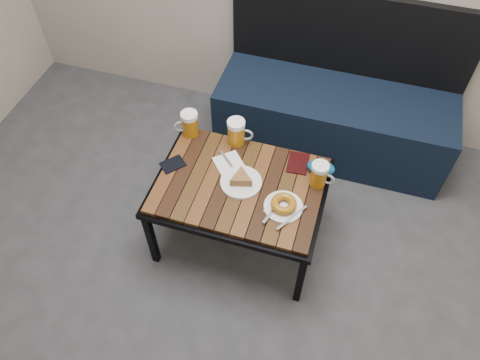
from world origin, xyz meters
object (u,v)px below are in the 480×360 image
(cafe_table, at_px, (240,189))
(passport_navy, at_px, (173,164))
(plate_bagel, at_px, (283,205))
(bench, at_px, (333,113))
(beer_mug_centre, at_px, (237,132))
(plate_pie, at_px, (241,180))
(passport_burgundy, at_px, (298,163))
(beer_mug_left, at_px, (189,124))
(beer_mug_right, at_px, (319,174))
(knit_pouch, at_px, (321,168))

(cafe_table, relative_size, passport_navy, 7.18)
(plate_bagel, bearing_deg, cafe_table, 161.58)
(bench, distance_m, beer_mug_centre, 0.78)
(plate_bagel, bearing_deg, plate_pie, 160.38)
(plate_pie, xyz_separation_m, passport_burgundy, (0.24, 0.21, -0.02))
(beer_mug_left, bearing_deg, plate_bagel, 126.16)
(passport_navy, bearing_deg, beer_mug_left, 129.83)
(beer_mug_left, xyz_separation_m, passport_burgundy, (0.60, -0.04, -0.07))
(beer_mug_centre, xyz_separation_m, beer_mug_right, (0.46, -0.15, -0.01))
(beer_mug_left, height_order, plate_bagel, beer_mug_left)
(plate_pie, relative_size, passport_burgundy, 1.43)
(beer_mug_right, height_order, knit_pouch, beer_mug_right)
(beer_mug_right, height_order, passport_burgundy, beer_mug_right)
(cafe_table, distance_m, plate_pie, 0.07)
(beer_mug_left, distance_m, beer_mug_right, 0.73)
(plate_bagel, distance_m, passport_burgundy, 0.29)
(beer_mug_centre, distance_m, knit_pouch, 0.46)
(bench, height_order, plate_bagel, bench)
(beer_mug_left, bearing_deg, cafe_table, 120.02)
(passport_navy, bearing_deg, plate_bagel, 32.66)
(beer_mug_right, xyz_separation_m, plate_pie, (-0.36, -0.11, -0.04))
(beer_mug_centre, bearing_deg, plate_bagel, -55.19)
(beer_mug_left, distance_m, passport_navy, 0.24)
(cafe_table, height_order, beer_mug_centre, beer_mug_centre)
(plate_bagel, bearing_deg, knit_pouch, 65.23)
(beer_mug_right, distance_m, passport_burgundy, 0.17)
(knit_pouch, bearing_deg, plate_pie, -152.36)
(passport_navy, bearing_deg, beer_mug_right, 49.39)
(beer_mug_right, bearing_deg, knit_pouch, 99.77)
(bench, relative_size, passport_navy, 11.96)
(beer_mug_left, distance_m, knit_pouch, 0.72)
(plate_pie, bearing_deg, beer_mug_left, 145.51)
(passport_burgundy, bearing_deg, passport_navy, -166.09)
(passport_navy, xyz_separation_m, knit_pouch, (0.72, 0.17, 0.03))
(beer_mug_left, relative_size, beer_mug_right, 1.06)
(plate_bagel, height_order, passport_navy, plate_bagel)
(plate_pie, bearing_deg, cafe_table, -135.34)
(beer_mug_left, bearing_deg, bench, -164.44)
(bench, bearing_deg, cafe_table, -112.35)
(passport_burgundy, xyz_separation_m, knit_pouch, (0.12, -0.02, 0.03))
(beer_mug_left, distance_m, plate_bagel, 0.68)
(plate_bagel, bearing_deg, passport_navy, 170.91)
(beer_mug_centre, bearing_deg, cafe_table, -79.27)
(knit_pouch, bearing_deg, cafe_table, -152.13)
(knit_pouch, bearing_deg, passport_navy, -166.44)
(bench, bearing_deg, knit_pouch, -88.73)
(bench, bearing_deg, passport_navy, -130.58)
(beer_mug_centre, relative_size, plate_pie, 0.72)
(cafe_table, height_order, beer_mug_left, beer_mug_left)
(beer_mug_left, height_order, passport_burgundy, beer_mug_left)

